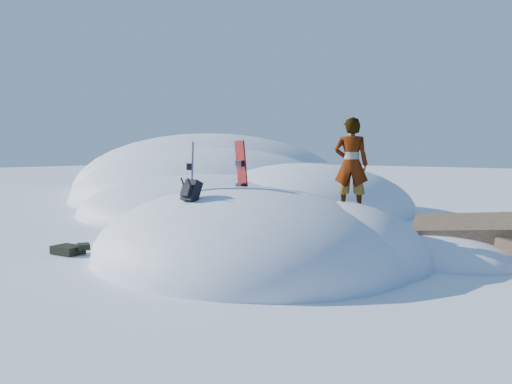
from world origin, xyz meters
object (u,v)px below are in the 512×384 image
Objects in this scene: snowboard_dark at (191,182)px; backpack at (191,191)px; snowboard_red at (242,178)px; person at (351,164)px.

snowboard_dark is 3.49× the size of backpack.
backpack is at bearing -75.09° from snowboard_red.
person reaches higher than backpack.
person reaches higher than snowboard_dark.
snowboard_dark is 3.29m from person.
backpack is at bearing -2.18° from snowboard_dark.
backpack is (0.12, -1.60, -0.18)m from snowboard_red.
snowboard_red is 1.10m from snowboard_dark.
snowboard_dark is at bearing 134.35° from backpack.
person is at bearing 71.47° from snowboard_dark.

